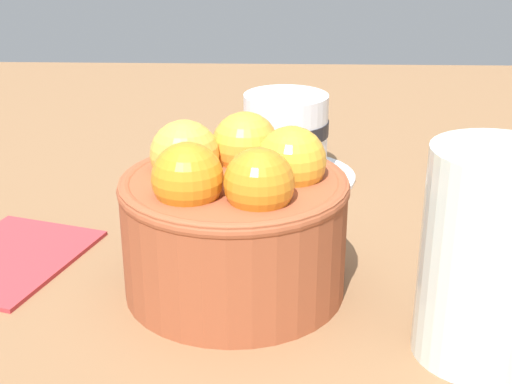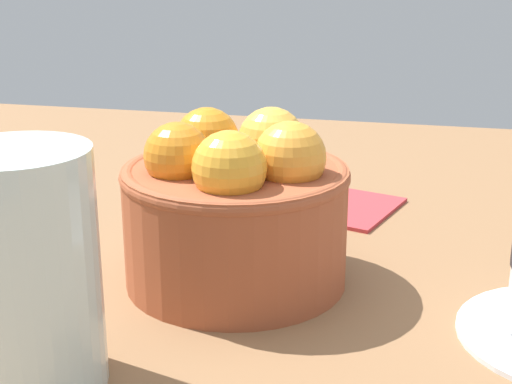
{
  "view_description": "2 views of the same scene",
  "coord_description": "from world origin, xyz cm",
  "px_view_note": "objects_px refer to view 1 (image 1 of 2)",
  "views": [
    {
      "loc": [
        40.35,
        2.61,
        23.17
      ],
      "look_at": [
        -1.2,
        1.29,
        6.09
      ],
      "focal_mm": 51.11,
      "sensor_mm": 36.0,
      "label": 1
    },
    {
      "loc": [
        -11.01,
        41.83,
        20.05
      ],
      "look_at": [
        -1.52,
        1.0,
        6.28
      ],
      "focal_mm": 52.63,
      "sensor_mm": 36.0,
      "label": 2
    }
  ],
  "objects_px": {
    "coffee_cup": "(285,140)",
    "folded_napkin": "(9,257)",
    "terracotta_bowl": "(234,217)",
    "water_glass": "(487,256)"
  },
  "relations": [
    {
      "from": "terracotta_bowl",
      "to": "water_glass",
      "type": "distance_m",
      "value": 0.15
    },
    {
      "from": "water_glass",
      "to": "terracotta_bowl",
      "type": "bearing_deg",
      "value": -115.71
    },
    {
      "from": "coffee_cup",
      "to": "folded_napkin",
      "type": "height_order",
      "value": "coffee_cup"
    },
    {
      "from": "terracotta_bowl",
      "to": "coffee_cup",
      "type": "xyz_separation_m",
      "value": [
        -0.2,
        0.03,
        -0.01
      ]
    },
    {
      "from": "coffee_cup",
      "to": "folded_napkin",
      "type": "bearing_deg",
      "value": -49.04
    },
    {
      "from": "coffee_cup",
      "to": "water_glass",
      "type": "distance_m",
      "value": 0.28
    },
    {
      "from": "water_glass",
      "to": "folded_napkin",
      "type": "distance_m",
      "value": 0.31
    },
    {
      "from": "terracotta_bowl",
      "to": "water_glass",
      "type": "xyz_separation_m",
      "value": [
        0.06,
        0.14,
        0.01
      ]
    },
    {
      "from": "terracotta_bowl",
      "to": "folded_napkin",
      "type": "xyz_separation_m",
      "value": [
        -0.03,
        -0.16,
        -0.05
      ]
    },
    {
      "from": "folded_napkin",
      "to": "terracotta_bowl",
      "type": "bearing_deg",
      "value": 78.59
    }
  ]
}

